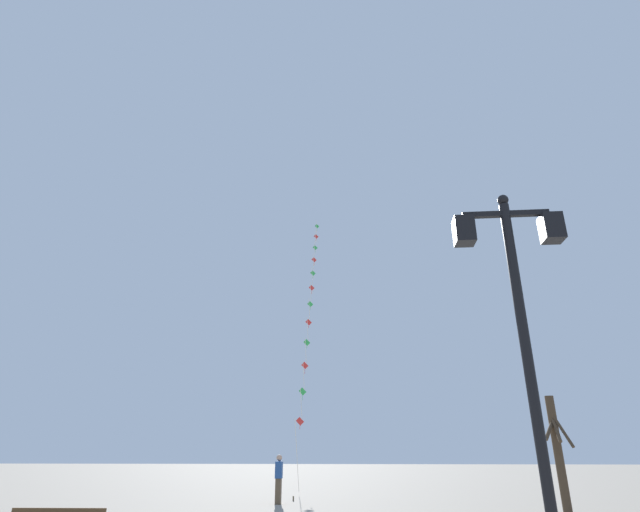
{
  "coord_description": "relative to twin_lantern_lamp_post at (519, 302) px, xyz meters",
  "views": [
    {
      "loc": [
        0.39,
        -0.33,
        1.73
      ],
      "look_at": [
        -1.16,
        18.36,
        9.26
      ],
      "focal_mm": 27.77,
      "sensor_mm": 36.0,
      "label": 1
    }
  ],
  "objects": [
    {
      "name": "kite_train",
      "position": [
        -5.29,
        23.33,
        6.71
      ],
      "size": [
        0.83,
        15.96,
        19.75
      ],
      "color": "brown",
      "rests_on": "ground_plane"
    },
    {
      "name": "twin_lantern_lamp_post",
      "position": [
        0.0,
        0.0,
        0.0
      ],
      "size": [
        1.51,
        0.28,
        5.29
      ],
      "color": "black",
      "rests_on": "ground_plane"
    },
    {
      "name": "bare_tree",
      "position": [
        3.93,
        10.64,
        -1.81
      ],
      "size": [
        0.8,
        0.99,
        3.51
      ],
      "color": "#423323",
      "rests_on": "ground_plane"
    },
    {
      "name": "ground_plane",
      "position": [
        -2.55,
        13.66,
        -3.65
      ],
      "size": [
        160.0,
        160.0,
        0.0
      ],
      "primitive_type": "plane",
      "color": "gray"
    },
    {
      "name": "kite_flyer",
      "position": [
        -5.41,
        13.6,
        -2.75
      ],
      "size": [
        0.24,
        0.61,
        1.71
      ],
      "rotation": [
        0.0,
        0.0,
        1.56
      ],
      "color": "brown",
      "rests_on": "ground_plane"
    }
  ]
}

